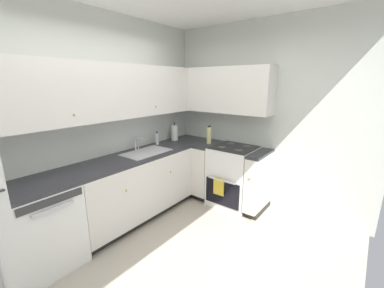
{
  "coord_description": "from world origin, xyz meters",
  "views": [
    {
      "loc": [
        -1.51,
        -1.32,
        1.84
      ],
      "look_at": [
        0.99,
        0.62,
        1.03
      ],
      "focal_mm": 22.45,
      "sensor_mm": 36.0,
      "label": 1
    }
  ],
  "objects_px": {
    "dishwasher": "(44,227)",
    "oil_bottle": "(209,135)",
    "oven_range": "(233,175)",
    "soap_bottle": "(157,139)",
    "paper_towel_roll": "(175,133)"
  },
  "relations": [
    {
      "from": "dishwasher",
      "to": "oil_bottle",
      "type": "xyz_separation_m",
      "value": [
        2.32,
        -0.43,
        0.6
      ]
    },
    {
      "from": "oven_range",
      "to": "dishwasher",
      "type": "bearing_deg",
      "value": 159.58
    },
    {
      "from": "dishwasher",
      "to": "oil_bottle",
      "type": "height_order",
      "value": "oil_bottle"
    },
    {
      "from": "dishwasher",
      "to": "oven_range",
      "type": "relative_size",
      "value": 0.82
    },
    {
      "from": "dishwasher",
      "to": "paper_towel_roll",
      "type": "relative_size",
      "value": 2.76
    },
    {
      "from": "soap_bottle",
      "to": "dishwasher",
      "type": "bearing_deg",
      "value": -174.19
    },
    {
      "from": "soap_bottle",
      "to": "paper_towel_roll",
      "type": "bearing_deg",
      "value": -2.95
    },
    {
      "from": "paper_towel_roll",
      "to": "oil_bottle",
      "type": "bearing_deg",
      "value": -74.79
    },
    {
      "from": "paper_towel_roll",
      "to": "oil_bottle",
      "type": "xyz_separation_m",
      "value": [
        0.16,
        -0.59,
        0.01
      ]
    },
    {
      "from": "paper_towel_roll",
      "to": "dishwasher",
      "type": "bearing_deg",
      "value": -175.75
    },
    {
      "from": "paper_towel_roll",
      "to": "oil_bottle",
      "type": "distance_m",
      "value": 0.61
    },
    {
      "from": "oven_range",
      "to": "paper_towel_roll",
      "type": "bearing_deg",
      "value": 99.77
    },
    {
      "from": "soap_bottle",
      "to": "oven_range",
      "type": "bearing_deg",
      "value": -61.72
    },
    {
      "from": "soap_bottle",
      "to": "paper_towel_roll",
      "type": "height_order",
      "value": "paper_towel_roll"
    },
    {
      "from": "dishwasher",
      "to": "oil_bottle",
      "type": "relative_size",
      "value": 3.03
    }
  ]
}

